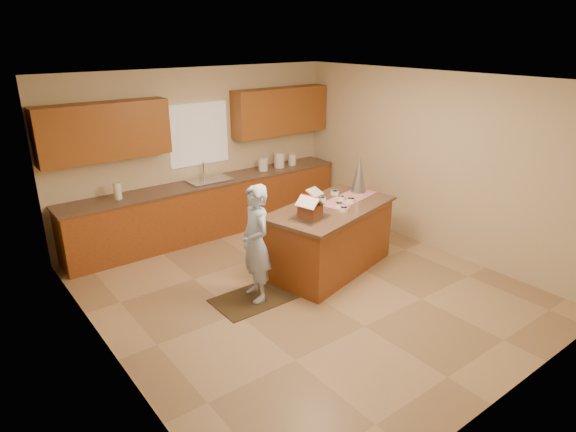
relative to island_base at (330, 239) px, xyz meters
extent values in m
plane|color=tan|center=(-0.68, -0.24, -0.45)|extent=(5.50, 5.50, 0.00)
plane|color=silver|center=(-0.68, -0.24, 2.25)|extent=(5.50, 5.50, 0.00)
plane|color=beige|center=(-0.68, 2.51, 0.90)|extent=(5.50, 5.50, 0.00)
plane|color=beige|center=(-0.68, -2.99, 0.90)|extent=(5.50, 5.50, 0.00)
plane|color=beige|center=(-3.18, -0.24, 0.90)|extent=(5.50, 5.50, 0.00)
plane|color=beige|center=(1.82, -0.24, 0.90)|extent=(5.50, 5.50, 0.00)
plane|color=gray|center=(-3.16, -1.04, 0.80)|extent=(0.00, 2.50, 2.50)
cube|color=white|center=(-0.68, 2.48, 1.20)|extent=(1.05, 0.03, 1.00)
cube|color=#944E1E|center=(-0.68, 2.21, -0.01)|extent=(4.80, 0.60, 0.88)
cube|color=brown|center=(-0.68, 2.21, 0.45)|extent=(4.85, 0.63, 0.04)
cube|color=#94531F|center=(-2.23, 2.33, 1.45)|extent=(1.85, 0.35, 0.80)
cube|color=#94531F|center=(0.87, 2.33, 1.45)|extent=(1.85, 0.35, 0.80)
cube|color=silver|center=(-0.68, 2.21, 0.44)|extent=(0.70, 0.45, 0.12)
cylinder|color=silver|center=(-0.68, 2.39, 0.61)|extent=(0.03, 0.03, 0.28)
cube|color=#944E1E|center=(0.00, 0.00, 0.00)|extent=(2.02, 1.35, 0.91)
cube|color=brown|center=(0.00, 0.00, 0.47)|extent=(2.12, 1.45, 0.04)
cube|color=#AD0C19|center=(0.45, 0.11, 0.50)|extent=(1.09, 0.61, 0.01)
cube|color=silver|center=(-0.54, -0.19, 0.51)|extent=(0.54, 0.45, 0.03)
cube|color=white|center=(0.06, 0.42, 0.59)|extent=(0.26, 0.23, 0.10)
cone|color=#B6B5C2|center=(0.77, 0.24, 0.78)|extent=(0.27, 0.27, 0.57)
cube|color=black|center=(-1.36, -0.06, -0.45)|extent=(1.02, 0.66, 0.01)
imported|color=#ACC9F5|center=(-1.31, -0.06, 0.31)|extent=(0.45, 0.60, 1.50)
cylinder|color=white|center=(0.39, 2.21, 0.58)|extent=(0.16, 0.16, 0.22)
cylinder|color=white|center=(0.74, 2.21, 0.60)|extent=(0.18, 0.18, 0.26)
cylinder|color=white|center=(1.04, 2.21, 0.57)|extent=(0.14, 0.14, 0.20)
cylinder|color=white|center=(-2.19, 2.21, 0.59)|extent=(0.11, 0.11, 0.24)
cube|color=#553016|center=(-0.54, -0.19, 0.60)|extent=(0.28, 0.29, 0.16)
cube|color=white|center=(-0.60, -0.20, 0.74)|extent=(0.21, 0.32, 0.13)
cube|color=white|center=(-0.47, -0.17, 0.74)|extent=(0.21, 0.32, 0.13)
cylinder|color=red|center=(-0.54, -0.19, 0.80)|extent=(0.09, 0.29, 0.02)
cylinder|color=#29B464|center=(0.04, 0.26, 0.52)|extent=(0.12, 0.12, 0.06)
cylinder|color=white|center=(0.30, 0.13, 0.52)|extent=(0.12, 0.12, 0.06)
cylinder|color=#FF9D28|center=(0.08, -0.07, 0.52)|extent=(0.12, 0.12, 0.06)
cylinder|color=red|center=(-0.10, 0.15, 0.52)|extent=(0.12, 0.12, 0.06)
cylinder|color=#3391BF|center=(0.41, 0.37, 0.52)|extent=(0.12, 0.12, 0.06)
cylinder|color=#F373C8|center=(0.01, -0.24, 0.52)|extent=(0.12, 0.12, 0.06)
cylinder|color=#9D3494|center=(-0.25, 0.25, 0.52)|extent=(0.12, 0.12, 0.06)
cylinder|color=#C58B22|center=(0.35, -0.02, 0.52)|extent=(0.12, 0.12, 0.06)
camera|label=1|loc=(-4.39, -4.72, 2.77)|focal=30.71mm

